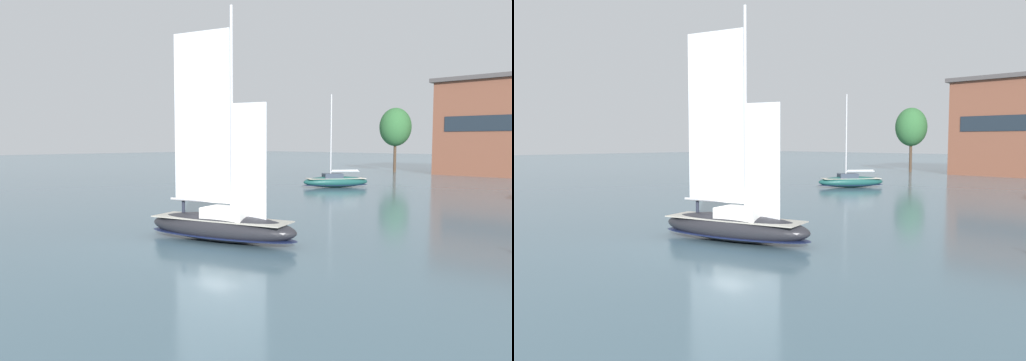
# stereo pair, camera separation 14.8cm
# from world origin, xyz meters

# --- Properties ---
(ground_plane) EXTENTS (400.00, 400.00, 0.00)m
(ground_plane) POSITION_xyz_m (0.00, 0.00, 0.00)
(ground_plane) COLOR slate
(tree_shore_left) EXTENTS (5.90, 5.90, 12.14)m
(tree_shore_left) POSITION_xyz_m (-25.01, 67.22, 8.50)
(tree_shore_left) COLOR #4C3828
(tree_shore_left) RESTS_ON ground
(sailboat_main) EXTENTS (10.16, 5.28, 13.45)m
(sailboat_main) POSITION_xyz_m (0.01, 0.00, 1.07)
(sailboat_main) COLOR #232328
(sailboat_main) RESTS_ON ground
(sailboat_moored_near_marina) EXTENTS (7.00, 8.25, 11.71)m
(sailboat_moored_near_marina) POSITION_xyz_m (-14.82, 33.04, 0.79)
(sailboat_moored_near_marina) COLOR #194C47
(sailboat_moored_near_marina) RESTS_ON ground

